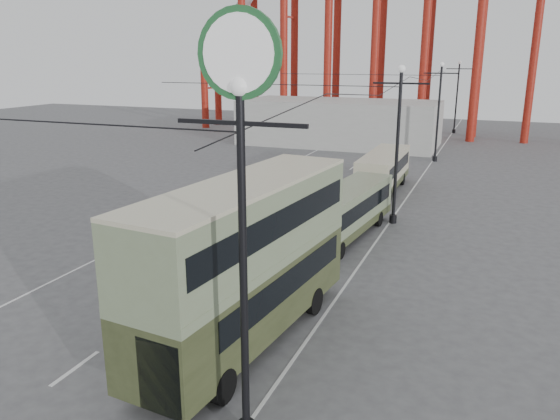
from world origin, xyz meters
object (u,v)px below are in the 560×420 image
at_px(lamp_post_near, 241,143).
at_px(single_decker_green, 346,210).
at_px(single_decker_cream, 384,170).
at_px(double_decker_bus, 247,255).
at_px(pedestrian, 312,239).

xyz_separation_m(lamp_post_near, single_decker_green, (-1.99, 17.21, -6.30)).
bearing_deg(lamp_post_near, single_decker_cream, 94.43).
relative_size(double_decker_bus, single_decker_green, 1.10).
distance_m(lamp_post_near, double_decker_bus, 6.94).
relative_size(double_decker_bus, single_decker_cream, 1.18).
distance_m(lamp_post_near, single_decker_green, 18.44).
distance_m(single_decker_green, pedestrian, 3.83).
relative_size(single_decker_green, single_decker_cream, 1.07).
relative_size(lamp_post_near, single_decker_green, 1.08).
height_order(single_decker_green, pedestrian, single_decker_green).
relative_size(double_decker_bus, pedestrian, 5.66).
bearing_deg(pedestrian, single_decker_green, -105.30).
bearing_deg(single_decker_cream, pedestrian, -91.89).
distance_m(lamp_post_near, single_decker_cream, 29.74).
distance_m(lamp_post_near, pedestrian, 15.40).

